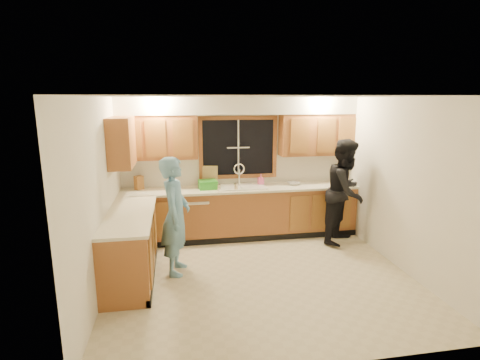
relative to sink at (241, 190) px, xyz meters
name	(u,v)px	position (x,y,z in m)	size (l,w,h in m)	color
floor	(260,276)	(0.00, -1.60, -0.86)	(4.20, 4.20, 0.00)	beige
ceiling	(263,96)	(0.00, -1.60, 1.64)	(4.20, 4.20, 0.00)	silver
wall_back	(238,166)	(0.00, 0.30, 0.39)	(4.20, 4.20, 0.00)	white
wall_left	(99,198)	(-2.10, -1.60, 0.39)	(3.80, 3.80, 0.00)	white
wall_right	(403,185)	(2.10, -1.60, 0.39)	(3.80, 3.80, 0.00)	white
base_cabinets_back	(241,213)	(0.00, 0.00, -0.42)	(4.20, 0.60, 0.88)	#A25F2F
base_cabinets_left	(131,246)	(-1.80, -1.25, -0.42)	(0.60, 1.90, 0.88)	#A25F2F
countertop_back	(241,189)	(0.00, -0.02, 0.04)	(4.20, 0.63, 0.04)	#F0E9CA
countertop_left	(130,215)	(-1.79, -1.25, 0.04)	(0.63, 1.90, 0.04)	#F0E9CA
upper_cabinets_left	(157,137)	(-1.43, 0.13, 0.96)	(1.35, 0.33, 0.75)	#A25F2F
upper_cabinets_right	(316,135)	(1.43, 0.13, 0.96)	(1.35, 0.33, 0.75)	#A25F2F
upper_cabinets_return	(122,142)	(-1.94, -0.48, 0.96)	(0.33, 0.90, 0.75)	#A25F2F
soffit	(240,106)	(0.00, 0.12, 1.49)	(4.20, 0.35, 0.30)	silver
window_frame	(238,148)	(0.00, 0.29, 0.74)	(1.44, 0.03, 1.14)	black
sink	(241,190)	(0.00, 0.00, 0.00)	(0.86, 0.52, 0.57)	white
dishwasher	(194,217)	(-0.85, -0.01, -0.45)	(0.60, 0.56, 0.82)	silver
stove	(126,262)	(-1.80, -1.82, -0.41)	(0.58, 0.75, 0.90)	silver
man	(175,216)	(-1.17, -1.26, -0.02)	(0.62, 0.41, 1.70)	#67A0C3
woman	(345,192)	(1.73, -0.55, 0.04)	(0.88, 0.69, 1.81)	black
knife_block	(139,183)	(-1.78, 0.15, 0.18)	(0.13, 0.11, 0.24)	#A1662C
cutting_board	(210,176)	(-0.53, 0.22, 0.24)	(0.28, 0.02, 0.37)	tan
dish_crate	(208,184)	(-0.59, 0.01, 0.13)	(0.31, 0.29, 0.15)	green
soap_bottle	(261,180)	(0.38, 0.09, 0.16)	(0.10, 0.10, 0.21)	#E35691
bowl	(293,183)	(0.99, 0.03, 0.08)	(0.21, 0.21, 0.05)	silver
can_left	(219,188)	(-0.42, -0.18, 0.11)	(0.06, 0.06, 0.11)	beige
can_right	(236,187)	(-0.13, -0.22, 0.12)	(0.07, 0.07, 0.13)	beige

